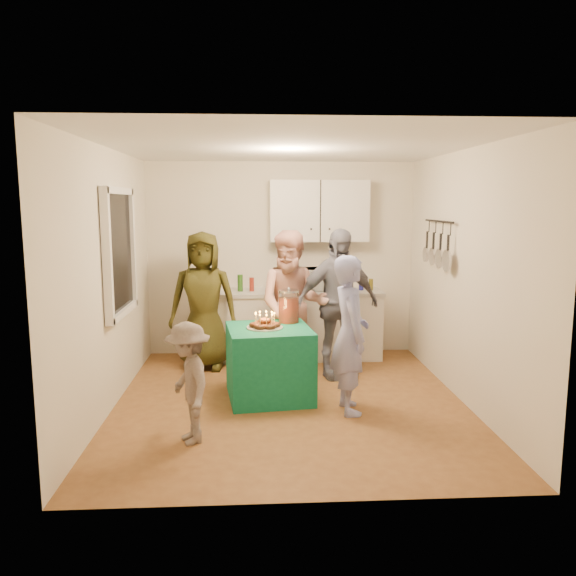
{
  "coord_description": "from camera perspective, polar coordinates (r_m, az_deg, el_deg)",
  "views": [
    {
      "loc": [
        -0.35,
        -5.61,
        2.06
      ],
      "look_at": [
        0.0,
        0.35,
        1.15
      ],
      "focal_mm": 35.0,
      "sensor_mm": 36.0,
      "label": 1
    }
  ],
  "objects": [
    {
      "name": "countertop",
      "position": [
        7.42,
        0.94,
        -0.44
      ],
      "size": [
        2.24,
        0.62,
        0.05
      ],
      "primitive_type": "cube",
      "color": "beige",
      "rests_on": "counter"
    },
    {
      "name": "upper_cabinet",
      "position": [
        7.5,
        3.18,
        7.82
      ],
      "size": [
        1.3,
        0.3,
        0.8
      ],
      "primitive_type": "cube",
      "color": "white",
      "rests_on": "back_wall"
    },
    {
      "name": "woman_back_left",
      "position": [
        7.03,
        -8.59,
        -1.28
      ],
      "size": [
        0.87,
        0.59,
        1.71
      ],
      "primitive_type": "imported",
      "rotation": [
        0.0,
        0.0,
        -0.05
      ],
      "color": "brown",
      "rests_on": "floor"
    },
    {
      "name": "back_wall",
      "position": [
        7.65,
        -0.72,
        2.97
      ],
      "size": [
        3.6,
        3.6,
        0.0
      ],
      "primitive_type": "plane",
      "color": "silver",
      "rests_on": "floor"
    },
    {
      "name": "woman_back_center",
      "position": [
        6.56,
        0.5,
        -1.76
      ],
      "size": [
        0.93,
        0.77,
        1.75
      ],
      "primitive_type": "imported",
      "rotation": [
        0.0,
        0.0,
        -0.14
      ],
      "color": "#C97268",
      "rests_on": "floor"
    },
    {
      "name": "man_birthday",
      "position": [
        5.55,
        6.3,
        -4.72
      ],
      "size": [
        0.42,
        0.6,
        1.56
      ],
      "primitive_type": "imported",
      "rotation": [
        0.0,
        0.0,
        1.65
      ],
      "color": "#959CDA",
      "rests_on": "floor"
    },
    {
      "name": "left_wall",
      "position": [
        5.84,
        -17.71,
        0.79
      ],
      "size": [
        4.0,
        4.0,
        0.0
      ],
      "primitive_type": "plane",
      "color": "silver",
      "rests_on": "floor"
    },
    {
      "name": "window_night",
      "position": [
        6.1,
        -16.85,
        3.5
      ],
      "size": [
        0.04,
        1.0,
        1.2
      ],
      "primitive_type": "cube",
      "color": "black",
      "rests_on": "left_wall"
    },
    {
      "name": "microwave",
      "position": [
        7.4,
        1.46,
        0.86
      ],
      "size": [
        0.59,
        0.46,
        0.29
      ],
      "primitive_type": "imported",
      "rotation": [
        0.0,
        0.0,
        0.22
      ],
      "color": "white",
      "rests_on": "countertop"
    },
    {
      "name": "party_table",
      "position": [
        6.0,
        -1.91,
        -7.6
      ],
      "size": [
        0.95,
        0.95,
        0.76
      ],
      "primitive_type": "cube",
      "rotation": [
        0.0,
        0.0,
        0.13
      ],
      "color": "#11714B",
      "rests_on": "floor"
    },
    {
      "name": "ceiling",
      "position": [
        5.64,
        0.21,
        14.17
      ],
      "size": [
        4.0,
        4.0,
        0.0
      ],
      "primitive_type": "plane",
      "color": "white",
      "rests_on": "floor"
    },
    {
      "name": "pot_rack",
      "position": [
        6.65,
        14.83,
        4.42
      ],
      "size": [
        0.12,
        1.0,
        0.6
      ],
      "primitive_type": "cube",
      "color": "black",
      "rests_on": "right_wall"
    },
    {
      "name": "woman_back_right",
      "position": [
        6.63,
        5.05,
        -1.58
      ],
      "size": [
        1.12,
        0.7,
        1.77
      ],
      "primitive_type": "imported",
      "rotation": [
        0.0,
        0.0,
        0.28
      ],
      "color": "black",
      "rests_on": "floor"
    },
    {
      "name": "donut_cake",
      "position": [
        5.86,
        -2.38,
        -3.24
      ],
      "size": [
        0.38,
        0.38,
        0.18
      ],
      "primitive_type": null,
      "color": "#381C0C",
      "rests_on": "party_table"
    },
    {
      "name": "right_wall",
      "position": [
        6.05,
        17.48,
        1.06
      ],
      "size": [
        4.0,
        4.0,
        0.0
      ],
      "primitive_type": "plane",
      "color": "silver",
      "rests_on": "floor"
    },
    {
      "name": "floor",
      "position": [
        5.98,
        0.2,
        -11.47
      ],
      "size": [
        4.0,
        4.0,
        0.0
      ],
      "primitive_type": "plane",
      "color": "brown",
      "rests_on": "ground"
    },
    {
      "name": "child_near_left",
      "position": [
        4.95,
        -10.07,
        -9.47
      ],
      "size": [
        0.61,
        0.78,
        1.06
      ],
      "primitive_type": "imported",
      "rotation": [
        0.0,
        0.0,
        -1.21
      ],
      "color": "#655751",
      "rests_on": "floor"
    },
    {
      "name": "punch_jar",
      "position": [
        6.13,
        0.07,
        -1.96
      ],
      "size": [
        0.22,
        0.22,
        0.34
      ],
      "primitive_type": "cylinder",
      "color": "red",
      "rests_on": "party_table"
    },
    {
      "name": "counter",
      "position": [
        7.5,
        0.93,
        -3.88
      ],
      "size": [
        2.2,
        0.58,
        0.86
      ],
      "primitive_type": "cube",
      "color": "white",
      "rests_on": "floor"
    }
  ]
}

